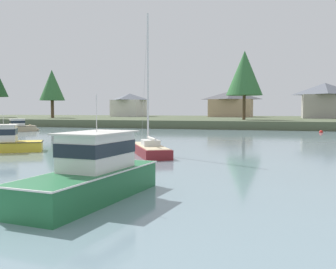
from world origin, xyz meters
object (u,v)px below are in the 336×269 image
at_px(cruiser_green, 100,181).
at_px(cruiser_sand, 20,129).
at_px(mooring_buoy_red, 321,132).
at_px(sailboat_maroon, 150,152).

bearing_deg(cruiser_green, cruiser_sand, 130.72).
height_order(cruiser_green, cruiser_sand, cruiser_green).
bearing_deg(cruiser_green, mooring_buoy_red, 75.74).
relative_size(sailboat_maroon, cruiser_sand, 1.76).
xyz_separation_m(sailboat_maroon, cruiser_green, (2.72, -13.37, 0.38)).
relative_size(sailboat_maroon, mooring_buoy_red, 18.68).
height_order(cruiser_sand, mooring_buoy_red, cruiser_sand).
distance_m(cruiser_green, cruiser_sand, 47.88).
relative_size(sailboat_maroon, cruiser_green, 1.34).
bearing_deg(cruiser_sand, sailboat_maroon, -38.80).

